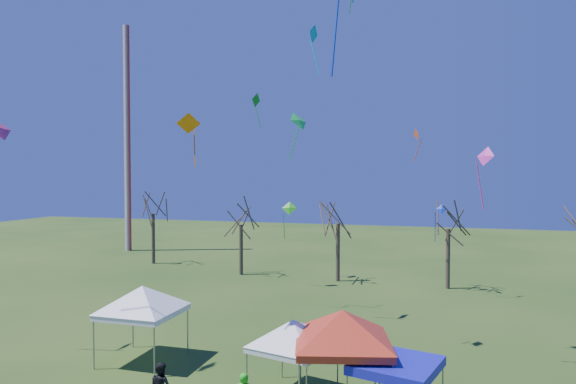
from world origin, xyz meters
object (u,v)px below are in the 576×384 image
(radio_mast, at_px, (127,139))
(tree_0, at_px, (153,196))
(tree_3, at_px, (448,207))
(tent_white_mid, at_px, (293,325))
(tree_2, at_px, (338,203))
(tent_blue, at_px, (396,366))
(tent_white_west, at_px, (142,291))
(tent_red, at_px, (343,317))
(tree_1, at_px, (241,207))

(radio_mast, distance_m, tree_0, 11.45)
(tree_3, height_order, tent_white_mid, tree_3)
(tree_2, relative_size, tent_blue, 2.46)
(tree_0, xyz_separation_m, tent_white_west, (13.20, -22.86, -3.26))
(tent_blue, bearing_deg, tent_red, 165.20)
(tree_1, height_order, tent_red, tree_1)
(radio_mast, relative_size, tree_0, 2.96)
(tree_2, bearing_deg, tree_0, 170.76)
(radio_mast, height_order, tree_2, radio_mast)
(tent_white_west, height_order, tent_red, tent_red)
(tent_red, bearing_deg, radio_mast, 133.52)
(radio_mast, xyz_separation_m, tent_white_mid, (27.96, -31.08, -9.73))
(tree_2, distance_m, tent_white_mid, 21.87)
(radio_mast, relative_size, tent_white_west, 5.51)
(tree_0, height_order, tree_1, tree_0)
(radio_mast, distance_m, tree_3, 36.04)
(tent_white_west, bearing_deg, tent_red, -12.29)
(radio_mast, xyz_separation_m, tree_3, (34.03, -9.96, -6.42))
(tree_1, height_order, tent_white_mid, tree_1)
(tree_1, height_order, tent_white_west, tree_1)
(tree_0, height_order, tree_2, tree_0)
(tree_0, height_order, tent_blue, tree_0)
(tree_3, bearing_deg, tree_1, 177.94)
(tent_white_west, height_order, tent_white_mid, tent_white_west)
(tree_0, distance_m, tent_white_mid, 32.34)
(tree_1, xyz_separation_m, tent_red, (12.75, -22.22, -2.42))
(tree_1, xyz_separation_m, tent_white_west, (3.12, -20.13, -2.56))
(tent_white_mid, bearing_deg, tree_0, 130.39)
(tree_2, xyz_separation_m, tent_red, (4.35, -21.95, -2.92))
(tree_0, relative_size, tent_red, 1.84)
(tent_white_west, xyz_separation_m, tent_white_mid, (7.61, -1.61, -0.46))
(tree_1, relative_size, tent_blue, 2.27)
(radio_mast, height_order, tent_white_mid, radio_mast)
(tree_1, bearing_deg, tree_2, -1.85)
(tree_0, xyz_separation_m, tree_3, (26.88, -3.34, -0.41))
(tent_white_west, xyz_separation_m, tent_blue, (11.59, -2.62, -1.27))
(radio_mast, relative_size, tree_3, 3.16)
(tent_red, bearing_deg, tent_blue, -14.80)
(tree_3, height_order, tent_red, tree_3)
(radio_mast, distance_m, tent_white_west, 37.00)
(radio_mast, bearing_deg, tree_2, -20.57)
(tree_0, distance_m, tent_red, 33.97)
(tent_white_mid, xyz_separation_m, tent_blue, (3.98, -1.01, -0.80))
(tent_blue, bearing_deg, radio_mast, 134.86)
(radio_mast, height_order, tree_1, radio_mast)
(tree_3, xyz_separation_m, tent_blue, (-2.09, -22.14, -4.12))
(radio_mast, relative_size, tent_red, 5.44)
(tent_white_west, height_order, tent_blue, tent_white_west)
(radio_mast, bearing_deg, tent_blue, -45.14)
(tree_1, distance_m, tent_white_mid, 24.42)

